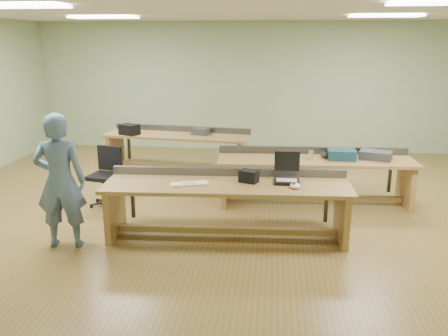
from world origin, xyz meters
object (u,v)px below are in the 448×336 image
at_px(mug, 325,155).
at_px(camera_bag, 249,176).
at_px(workbench_mid, 315,170).
at_px(parts_bin_grey, 376,155).
at_px(workbench_back, 177,144).
at_px(parts_bin_teal, 342,154).
at_px(laptop_base, 287,182).
at_px(person, 60,181).
at_px(workbench_front, 227,196).
at_px(drinks_can, 311,155).
at_px(task_chair, 106,184).

bearing_deg(mug, camera_bag, -127.58).
relative_size(workbench_mid, parts_bin_grey, 6.57).
relative_size(camera_bag, mug, 1.85).
relative_size(workbench_back, parts_bin_teal, 6.87).
bearing_deg(camera_bag, laptop_base, 24.08).
height_order(workbench_back, person, person).
distance_m(workbench_front, drinks_can, 1.90).
distance_m(person, drinks_can, 3.80).
relative_size(laptop_base, task_chair, 0.36).
xyz_separation_m(workbench_front, parts_bin_grey, (2.21, 1.54, 0.25)).
height_order(camera_bag, parts_bin_grey, camera_bag).
bearing_deg(camera_bag, workbench_back, 139.69).
bearing_deg(task_chair, workbench_back, 83.52).
relative_size(workbench_front, mug, 25.37).
bearing_deg(task_chair, parts_bin_teal, 18.55).
relative_size(task_chair, parts_bin_teal, 2.18).
bearing_deg(mug, laptop_base, -113.40).
distance_m(parts_bin_teal, drinks_can, 0.48).
relative_size(workbench_mid, laptop_base, 9.37).
height_order(person, task_chair, person).
xyz_separation_m(workbench_mid, task_chair, (-3.31, -0.44, -0.22)).
height_order(mug, drinks_can, drinks_can).
bearing_deg(parts_bin_grey, camera_bag, -142.50).
bearing_deg(workbench_back, workbench_mid, -26.62).
bearing_deg(workbench_back, person, -93.73).
distance_m(workbench_back, parts_bin_grey, 3.93).
height_order(task_chair, parts_bin_teal, task_chair).
bearing_deg(parts_bin_grey, workbench_back, 154.59).
bearing_deg(laptop_base, workbench_front, -174.66).
relative_size(laptop_base, camera_bag, 1.41).
xyz_separation_m(workbench_front, workbench_back, (-1.33, 3.22, -0.01)).
relative_size(workbench_back, laptop_base, 8.84).
relative_size(parts_bin_grey, mug, 3.71).
bearing_deg(laptop_base, mug, 66.45).
xyz_separation_m(workbench_back, parts_bin_grey, (3.54, -1.68, 0.26)).
xyz_separation_m(workbench_front, task_chair, (-2.05, 1.05, -0.22)).
bearing_deg(workbench_front, drinks_can, 48.10).
distance_m(workbench_back, parts_bin_teal, 3.48).
bearing_deg(parts_bin_teal, workbench_front, -138.32).
height_order(workbench_mid, workbench_back, same).
bearing_deg(workbench_mid, mug, 12.57).
xyz_separation_m(person, task_chair, (-0.00, 1.57, -0.52)).
relative_size(person, laptop_base, 5.17).
bearing_deg(workbench_back, laptop_base, -48.98).
height_order(workbench_mid, parts_bin_grey, parts_bin_grey).
relative_size(camera_bag, parts_bin_teal, 0.55).
bearing_deg(drinks_can, task_chair, -172.77).
xyz_separation_m(camera_bag, parts_bin_grey, (1.92, 1.48, -0.02)).
bearing_deg(person, camera_bag, -175.56).
bearing_deg(workbench_mid, laptop_base, -111.89).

